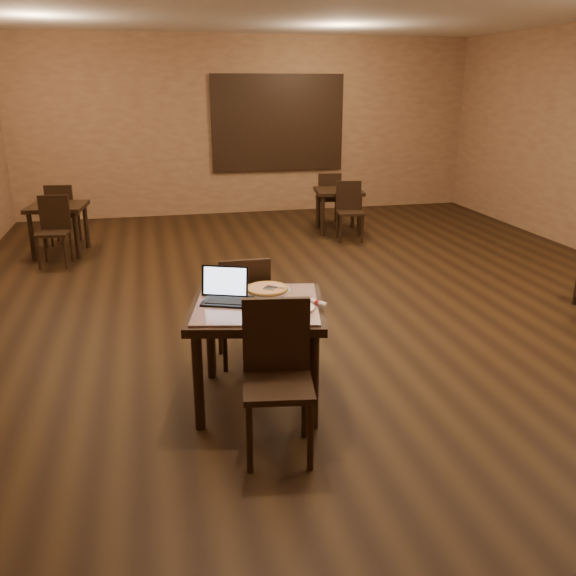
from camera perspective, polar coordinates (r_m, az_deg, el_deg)
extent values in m
plane|color=black|center=(6.46, 3.98, -1.47)|extent=(10.00, 10.00, 0.00)
cube|color=#936D4A|center=(10.97, -3.63, 14.85)|extent=(8.00, 0.02, 3.00)
cube|color=#286995|center=(11.03, -0.95, 15.16)|extent=(2.20, 0.04, 1.50)
cube|color=black|center=(11.01, -0.93, 15.16)|extent=(2.34, 0.02, 1.64)
cylinder|color=black|center=(4.10, -8.40, -8.59)|extent=(0.07, 0.07, 0.71)
cylinder|color=black|center=(4.78, -7.25, -4.43)|extent=(0.07, 0.07, 0.71)
cylinder|color=black|center=(4.06, 2.41, -8.61)|extent=(0.07, 0.07, 0.71)
cylinder|color=black|center=(4.75, 1.92, -4.42)|extent=(0.07, 0.07, 0.71)
cube|color=black|center=(4.26, -2.91, -1.92)|extent=(1.09, 1.09, 0.06)
cube|color=#1936A6|center=(4.25, -2.92, -1.48)|extent=(1.00, 1.00, 0.02)
cylinder|color=black|center=(3.70, -3.62, -13.94)|extent=(0.04, 0.04, 0.45)
cylinder|color=black|center=(4.01, -3.68, -11.17)|extent=(0.04, 0.04, 0.45)
cylinder|color=black|center=(3.72, 2.11, -13.74)|extent=(0.04, 0.04, 0.45)
cylinder|color=black|center=(4.02, 1.55, -11.00)|extent=(0.04, 0.04, 0.45)
cube|color=black|center=(3.74, -0.93, -9.20)|extent=(0.48, 0.48, 0.04)
cube|color=black|center=(3.80, -1.11, -4.38)|extent=(0.42, 0.10, 0.48)
cylinder|color=black|center=(5.27, -2.64, -3.67)|extent=(0.04, 0.04, 0.43)
cylinder|color=black|center=(4.96, -1.94, -5.15)|extent=(0.04, 0.04, 0.43)
cylinder|color=black|center=(5.23, -6.37, -3.96)|extent=(0.04, 0.04, 0.43)
cylinder|color=black|center=(4.92, -5.91, -5.48)|extent=(0.04, 0.04, 0.43)
cube|color=black|center=(5.00, -4.28, -2.07)|extent=(0.41, 0.41, 0.04)
cube|color=black|center=(4.75, -4.03, -0.02)|extent=(0.40, 0.04, 0.46)
cube|color=black|center=(4.26, -5.69, -1.24)|extent=(0.40, 0.34, 0.02)
cube|color=black|center=(4.34, -5.94, 0.63)|extent=(0.33, 0.17, 0.22)
cube|color=silver|center=(4.33, -5.93, 0.65)|extent=(0.30, 0.15, 0.19)
cylinder|color=white|center=(4.12, 0.53, -1.87)|extent=(0.28, 0.28, 0.02)
cylinder|color=silver|center=(4.49, -1.96, -0.20)|extent=(0.35, 0.35, 0.01)
cylinder|color=beige|center=(4.49, -1.96, -0.06)|extent=(0.30, 0.30, 0.02)
torus|color=gold|center=(4.48, -1.96, -0.02)|extent=(0.31, 0.31, 0.02)
cube|color=silver|center=(4.47, -1.66, 0.02)|extent=(0.23, 0.20, 0.01)
cylinder|color=white|center=(4.20, 2.80, -1.37)|extent=(0.12, 0.15, 0.03)
cylinder|color=maroon|center=(4.20, 2.80, -1.37)|extent=(0.05, 0.04, 0.04)
cylinder|color=black|center=(9.27, 3.26, 6.75)|extent=(0.06, 0.06, 0.62)
cylinder|color=black|center=(9.82, 2.82, 7.43)|extent=(0.06, 0.06, 0.62)
cylinder|color=black|center=(9.36, 6.71, 6.77)|extent=(0.06, 0.06, 0.62)
cylinder|color=black|center=(9.90, 6.08, 7.45)|extent=(0.06, 0.06, 0.62)
cube|color=black|center=(9.53, 4.77, 9.01)|extent=(0.80, 0.80, 0.05)
cylinder|color=black|center=(8.90, 4.96, 5.45)|extent=(0.04, 0.04, 0.40)
cylinder|color=black|center=(9.20, 4.63, 5.90)|extent=(0.04, 0.04, 0.40)
cylinder|color=black|center=(8.96, 6.96, 5.47)|extent=(0.04, 0.04, 0.40)
cylinder|color=black|center=(9.26, 6.58, 5.92)|extent=(0.04, 0.04, 0.40)
cube|color=black|center=(9.03, 5.83, 7.02)|extent=(0.42, 0.42, 0.04)
cube|color=black|center=(9.15, 5.69, 8.64)|extent=(0.37, 0.09, 0.42)
cylinder|color=black|center=(10.32, 4.48, 7.30)|extent=(0.04, 0.04, 0.40)
cylinder|color=black|center=(10.01, 4.76, 6.94)|extent=(0.04, 0.04, 0.40)
cylinder|color=black|center=(10.27, 2.72, 7.28)|extent=(0.04, 0.04, 0.40)
cylinder|color=black|center=(9.97, 2.95, 6.92)|extent=(0.04, 0.04, 0.40)
cube|color=black|center=(10.10, 3.75, 8.31)|extent=(0.42, 0.42, 0.04)
cube|color=black|center=(9.90, 3.92, 9.44)|extent=(0.37, 0.09, 0.42)
cylinder|color=black|center=(8.64, -22.86, 4.47)|extent=(0.06, 0.06, 0.64)
cylinder|color=black|center=(9.17, -21.88, 5.36)|extent=(0.06, 0.06, 0.64)
cylinder|color=black|center=(8.48, -19.14, 4.68)|extent=(0.06, 0.06, 0.64)
cylinder|color=black|center=(9.03, -18.36, 5.56)|extent=(0.06, 0.06, 0.64)
cube|color=black|center=(8.76, -20.80, 7.12)|extent=(0.80, 0.80, 0.05)
cylinder|color=black|center=(8.18, -22.30, 2.98)|extent=(0.04, 0.04, 0.41)
cylinder|color=black|center=(8.48, -21.73, 3.57)|extent=(0.04, 0.04, 0.41)
cylinder|color=black|center=(8.10, -20.11, 3.08)|extent=(0.04, 0.04, 0.41)
cylinder|color=black|center=(8.40, -19.60, 3.67)|extent=(0.04, 0.04, 0.41)
cube|color=black|center=(8.24, -21.11, 4.81)|extent=(0.42, 0.42, 0.04)
cube|color=black|center=(8.35, -21.01, 6.65)|extent=(0.38, 0.08, 0.43)
cylinder|color=black|center=(9.53, -18.90, 5.43)|extent=(0.04, 0.04, 0.41)
cylinder|color=black|center=(9.23, -19.32, 4.97)|extent=(0.04, 0.04, 0.41)
cylinder|color=black|center=(9.61, -20.79, 5.32)|extent=(0.04, 0.04, 0.41)
cylinder|color=black|center=(9.31, -21.27, 4.86)|extent=(0.04, 0.04, 0.41)
cube|color=black|center=(9.37, -20.22, 6.46)|extent=(0.42, 0.42, 0.04)
cube|color=black|center=(9.17, -20.63, 7.66)|extent=(0.38, 0.08, 0.43)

